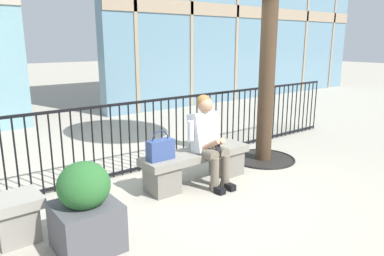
{
  "coord_description": "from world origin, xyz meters",
  "views": [
    {
      "loc": [
        -2.89,
        -3.66,
        1.9
      ],
      "look_at": [
        0.0,
        0.1,
        0.75
      ],
      "focal_mm": 33.76,
      "sensor_mm": 36.0,
      "label": 1
    }
  ],
  "objects_px": {
    "stone_bench": "(196,163)",
    "planter": "(86,210)",
    "handbag_on_bench": "(160,149)",
    "seated_person_with_phone": "(208,138)"
  },
  "relations": [
    {
      "from": "stone_bench",
      "to": "planter",
      "type": "xyz_separation_m",
      "value": [
        -1.81,
        -0.66,
        0.12
      ]
    },
    {
      "from": "handbag_on_bench",
      "to": "planter",
      "type": "bearing_deg",
      "value": -152.19
    },
    {
      "from": "stone_bench",
      "to": "planter",
      "type": "relative_size",
      "value": 1.88
    },
    {
      "from": "stone_bench",
      "to": "planter",
      "type": "height_order",
      "value": "planter"
    },
    {
      "from": "stone_bench",
      "to": "handbag_on_bench",
      "type": "height_order",
      "value": "handbag_on_bench"
    },
    {
      "from": "seated_person_with_phone",
      "to": "planter",
      "type": "relative_size",
      "value": 1.43
    },
    {
      "from": "stone_bench",
      "to": "handbag_on_bench",
      "type": "relative_size",
      "value": 4.22
    },
    {
      "from": "stone_bench",
      "to": "planter",
      "type": "distance_m",
      "value": 1.93
    },
    {
      "from": "seated_person_with_phone",
      "to": "planter",
      "type": "bearing_deg",
      "value": -164.41
    },
    {
      "from": "stone_bench",
      "to": "seated_person_with_phone",
      "type": "distance_m",
      "value": 0.41
    }
  ]
}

